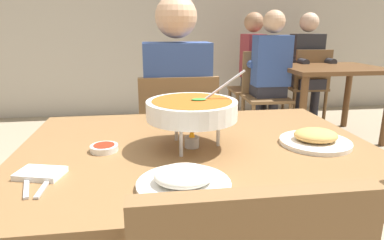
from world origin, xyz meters
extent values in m
cube|color=brown|center=(0.00, 0.00, 0.74)|extent=(1.21, 0.92, 0.04)
cylinder|color=brown|center=(-0.54, 0.40, 0.36)|extent=(0.07, 0.07, 0.72)
cylinder|color=brown|center=(0.54, 0.40, 0.36)|extent=(0.07, 0.07, 0.72)
cube|color=brown|center=(0.00, 0.84, 0.43)|extent=(0.44, 0.44, 0.03)
cube|color=brown|center=(0.00, 0.64, 0.68)|extent=(0.42, 0.04, 0.45)
cylinder|color=brown|center=(0.19, 1.03, 0.21)|extent=(0.04, 0.04, 0.42)
cylinder|color=brown|center=(-0.19, 1.03, 0.21)|extent=(0.04, 0.04, 0.42)
cylinder|color=brown|center=(0.19, 0.65, 0.21)|extent=(0.04, 0.04, 0.42)
cylinder|color=brown|center=(-0.19, 0.65, 0.21)|extent=(0.04, 0.04, 0.42)
cylinder|color=#2D2D38|center=(0.10, 0.86, 0.23)|extent=(0.10, 0.10, 0.45)
cylinder|color=#2D2D38|center=(-0.10, 0.86, 0.23)|extent=(0.10, 0.10, 0.45)
cube|color=#2D2D38|center=(0.00, 0.82, 0.51)|extent=(0.32, 0.32, 0.12)
cube|color=#334C8C|center=(0.00, 0.74, 0.82)|extent=(0.36, 0.20, 0.50)
sphere|color=tan|center=(0.00, 0.74, 1.20)|extent=(0.22, 0.22, 0.22)
cylinder|color=#334C8C|center=(0.16, 0.94, 0.77)|extent=(0.08, 0.28, 0.08)
cylinder|color=#334C8C|center=(-0.16, 0.94, 0.77)|extent=(0.08, 0.28, 0.08)
cylinder|color=silver|center=(0.07, -0.01, 0.81)|extent=(0.01, 0.01, 0.10)
cylinder|color=silver|center=(-0.07, 0.07, 0.81)|extent=(0.01, 0.01, 0.10)
cylinder|color=silver|center=(-0.07, -0.09, 0.81)|extent=(0.01, 0.01, 0.10)
torus|color=silver|center=(-0.02, -0.01, 0.86)|extent=(0.21, 0.21, 0.01)
cylinder|color=#B2B2B7|center=(-0.02, -0.01, 0.77)|extent=(0.05, 0.05, 0.04)
cone|color=orange|center=(-0.02, -0.01, 0.81)|extent=(0.02, 0.02, 0.04)
cylinder|color=white|center=(-0.02, -0.01, 0.89)|extent=(0.30, 0.30, 0.06)
cylinder|color=#B75119|center=(-0.02, -0.01, 0.91)|extent=(0.26, 0.26, 0.01)
ellipsoid|color=#388433|center=(0.00, -0.01, 0.92)|extent=(0.05, 0.03, 0.01)
cylinder|color=silver|center=(0.07, 0.01, 0.95)|extent=(0.18, 0.01, 0.13)
cylinder|color=white|center=(-0.08, -0.30, 0.76)|extent=(0.24, 0.24, 0.01)
ellipsoid|color=white|center=(-0.08, -0.30, 0.79)|extent=(0.15, 0.13, 0.04)
cylinder|color=white|center=(0.40, -0.04, 0.76)|extent=(0.24, 0.24, 0.01)
ellipsoid|color=tan|center=(0.40, -0.04, 0.79)|extent=(0.15, 0.13, 0.04)
cylinder|color=white|center=(-0.31, -0.01, 0.77)|extent=(0.09, 0.09, 0.02)
cylinder|color=maroon|center=(-0.31, -0.01, 0.78)|extent=(0.07, 0.07, 0.01)
cube|color=white|center=(-0.46, -0.18, 0.76)|extent=(0.14, 0.11, 0.02)
cube|color=silver|center=(-0.48, -0.23, 0.76)|extent=(0.06, 0.17, 0.01)
cube|color=silver|center=(-0.43, -0.23, 0.76)|extent=(0.02, 0.17, 0.01)
cube|color=brown|center=(1.72, 2.15, 0.74)|extent=(1.00, 0.80, 0.04)
cylinder|color=brown|center=(1.28, 1.81, 0.36)|extent=(0.07, 0.07, 0.72)
cylinder|color=brown|center=(1.28, 2.49, 0.36)|extent=(0.07, 0.07, 0.72)
cylinder|color=brown|center=(2.16, 2.49, 0.36)|extent=(0.07, 0.07, 0.72)
cube|color=brown|center=(1.04, 2.67, 0.43)|extent=(0.45, 0.45, 0.03)
cube|color=brown|center=(1.24, 2.67, 0.68)|extent=(0.05, 0.42, 0.45)
cylinder|color=brown|center=(0.85, 2.87, 0.21)|extent=(0.04, 0.04, 0.42)
cylinder|color=brown|center=(0.84, 2.49, 0.21)|extent=(0.04, 0.04, 0.42)
cylinder|color=brown|center=(1.23, 2.86, 0.21)|extent=(0.04, 0.04, 0.42)
cylinder|color=brown|center=(1.22, 2.48, 0.21)|extent=(0.04, 0.04, 0.42)
cube|color=brown|center=(1.76, 2.76, 0.43)|extent=(0.47, 0.47, 0.03)
cube|color=brown|center=(1.74, 2.56, 0.68)|extent=(0.42, 0.07, 0.45)
cylinder|color=brown|center=(1.96, 2.93, 0.21)|extent=(0.04, 0.04, 0.42)
cylinder|color=brown|center=(1.58, 2.96, 0.21)|extent=(0.04, 0.04, 0.42)
cylinder|color=brown|center=(1.93, 2.55, 0.21)|extent=(0.04, 0.04, 0.42)
cylinder|color=brown|center=(1.56, 2.58, 0.21)|extent=(0.04, 0.04, 0.42)
cube|color=brown|center=(1.06, 2.19, 0.43)|extent=(0.45, 0.45, 0.03)
cube|color=brown|center=(1.07, 2.39, 0.68)|extent=(0.42, 0.05, 0.45)
cylinder|color=brown|center=(0.87, 2.01, 0.21)|extent=(0.04, 0.04, 0.42)
cylinder|color=brown|center=(1.25, 2.00, 0.21)|extent=(0.04, 0.04, 0.42)
cylinder|color=brown|center=(0.88, 2.39, 0.21)|extent=(0.04, 0.04, 0.42)
cylinder|color=brown|center=(1.26, 2.38, 0.21)|extent=(0.04, 0.04, 0.42)
cylinder|color=#2D2D38|center=(1.18, 2.62, 0.23)|extent=(0.10, 0.10, 0.45)
cylinder|color=#2D2D38|center=(1.18, 2.82, 0.23)|extent=(0.10, 0.10, 0.45)
cube|color=#2D2D38|center=(1.14, 2.72, 0.51)|extent=(0.32, 0.32, 0.12)
cube|color=maroon|center=(1.06, 2.72, 0.82)|extent=(0.20, 0.36, 0.50)
sphere|color=#A57756|center=(1.06, 2.72, 1.20)|extent=(0.22, 0.22, 0.22)
cylinder|color=maroon|center=(1.26, 2.56, 0.77)|extent=(0.28, 0.08, 0.08)
cylinder|color=maroon|center=(1.26, 2.88, 0.77)|extent=(0.28, 0.08, 0.08)
cylinder|color=#2D2D38|center=(1.63, 2.61, 0.23)|extent=(0.10, 0.10, 0.45)
cylinder|color=#2D2D38|center=(1.83, 2.61, 0.23)|extent=(0.10, 0.10, 0.45)
cube|color=#2D2D38|center=(1.73, 2.65, 0.51)|extent=(0.32, 0.32, 0.12)
cube|color=#2D2D33|center=(1.73, 2.73, 0.82)|extent=(0.36, 0.20, 0.50)
sphere|color=beige|center=(1.73, 2.73, 1.20)|extent=(0.22, 0.22, 0.22)
cylinder|color=#2D2D33|center=(1.57, 2.53, 0.77)|extent=(0.08, 0.28, 0.08)
cylinder|color=#2D2D33|center=(1.89, 2.53, 0.77)|extent=(0.08, 0.28, 0.08)
cylinder|color=#2D2D38|center=(1.19, 2.31, 0.23)|extent=(0.10, 0.10, 0.45)
cylinder|color=#2D2D38|center=(0.99, 2.31, 0.23)|extent=(0.10, 0.10, 0.45)
cube|color=#2D2D38|center=(1.09, 2.27, 0.51)|extent=(0.32, 0.32, 0.12)
cube|color=#334C8C|center=(1.09, 2.19, 0.82)|extent=(0.36, 0.20, 0.50)
sphere|color=tan|center=(1.09, 2.19, 1.20)|extent=(0.22, 0.22, 0.22)
cylinder|color=#334C8C|center=(1.25, 2.39, 0.77)|extent=(0.08, 0.28, 0.08)
cylinder|color=#334C8C|center=(0.93, 2.39, 0.77)|extent=(0.08, 0.28, 0.08)
camera|label=1|loc=(-0.17, -1.07, 1.15)|focal=31.34mm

